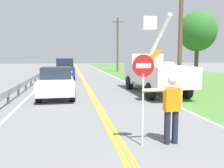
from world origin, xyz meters
The scene contains 14 objects.
grass_verge_right centered at (11.60, 20.00, 0.00)m, with size 16.00×110.00×0.01m, color #477533.
centerline_yellow_left centered at (-0.09, 20.00, 0.01)m, with size 0.11×110.00×0.01m, color yellow.
centerline_yellow_right centered at (0.09, 20.00, 0.01)m, with size 0.11×110.00×0.01m, color yellow.
edge_line_right centered at (3.60, 20.00, 0.01)m, with size 0.12×110.00×0.01m, color silver.
edge_line_left centered at (-3.60, 20.00, 0.01)m, with size 0.12×110.00×0.01m, color silver.
flagger_worker centered at (1.34, 3.85, 1.05)m, with size 1.09×0.25×1.83m.
stop_sign_paddle centered at (0.57, 3.84, 1.71)m, with size 0.56×0.04×2.33m.
utility_bucket_truck centered at (3.90, 12.64, 1.39)m, with size 2.67×6.85×4.87m.
oncoming_sedan_nearest centered at (-2.00, 11.59, 0.83)m, with size 2.00×4.15×1.70m.
oncoming_suv_second centered at (-1.79, 23.02, 1.06)m, with size 1.99×4.64×2.10m.
utility_pole_near centered at (5.87, 12.92, 4.65)m, with size 1.80×0.28×8.94m.
utility_pole_mid centered at (5.85, 33.86, 4.20)m, with size 1.80×0.28×8.04m.
guardrail_left_shoulder centered at (-4.20, 15.85, 0.52)m, with size 0.10×32.00×0.71m.
roadside_tree_verge centered at (8.91, 16.22, 4.27)m, with size 3.00×3.00×5.90m.
Camera 1 is at (-1.21, -1.86, 2.28)m, focal length 38.30 mm.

